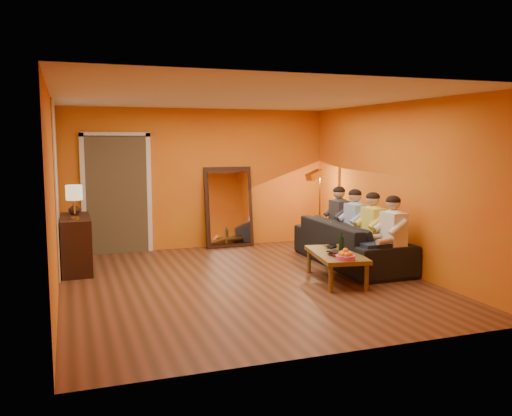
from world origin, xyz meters
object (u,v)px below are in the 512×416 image
object	(u,v)px
sofa	(351,243)
dog	(362,246)
laptop	(336,246)
table_lamp	(74,202)
tumbler	(340,247)
coffee_table	(336,267)
person_far_right	(339,221)
person_mid_left	(373,231)
floor_lamp	(320,210)
mirror_frame	(229,207)
vase	(74,209)
wine_bottle	(341,242)
person_mid_right	(355,226)
person_far_left	(393,237)
sideboard	(76,244)

from	to	relation	value
sofa	dog	distance (m)	0.19
sofa	laptop	size ratio (longest dim) A/B	7.29
table_lamp	tumbler	bearing A→B (deg)	-22.37
coffee_table	person_far_right	world-z (taller)	person_far_right
sofa	person_mid_left	bearing A→B (deg)	-163.89
floor_lamp	laptop	bearing A→B (deg)	-120.07
person_mid_left	tumbler	world-z (taller)	person_mid_left
mirror_frame	vase	bearing A→B (deg)	-163.43
tumbler	sofa	bearing A→B (deg)	51.05
dog	laptop	bearing A→B (deg)	-152.52
table_lamp	wine_bottle	bearing A→B (deg)	-25.05
floor_lamp	dog	world-z (taller)	floor_lamp
person_mid_right	person_far_right	distance (m)	0.55
sofa	dog	size ratio (longest dim) A/B	3.68
person_mid_left	person_mid_right	world-z (taller)	same
dog	floor_lamp	bearing A→B (deg)	88.28
vase	floor_lamp	bearing A→B (deg)	1.18
person_far_left	person_mid_right	size ratio (longest dim) A/B	1.00
table_lamp	wine_bottle	distance (m)	3.96
sofa	floor_lamp	world-z (taller)	floor_lamp
mirror_frame	person_mid_left	bearing A→B (deg)	-58.33
vase	coffee_table	bearing A→B (deg)	-31.66
vase	mirror_frame	bearing A→B (deg)	16.57
tumbler	laptop	distance (m)	0.24
person_mid_left	vase	xyz separation A→B (m)	(-4.37, 1.73, 0.34)
floor_lamp	person_far_left	xyz separation A→B (m)	(0.03, -2.37, -0.11)
floor_lamp	dog	xyz separation A→B (m)	(0.00, -1.54, -0.39)
table_lamp	floor_lamp	distance (m)	4.40
sideboard	laptop	bearing A→B (deg)	-22.97
tumbler	vase	xyz separation A→B (m)	(-3.63, 2.04, 0.48)
floor_lamp	wine_bottle	size ratio (longest dim) A/B	4.65
wine_bottle	tumbler	size ratio (longest dim) A/B	3.16
person_far_left	vase	bearing A→B (deg)	152.43
person_mid_left	person_far_left	bearing A→B (deg)	-90.00
sofa	wine_bottle	size ratio (longest dim) A/B	7.90
mirror_frame	sofa	world-z (taller)	mirror_frame
person_mid_left	wine_bottle	bearing A→B (deg)	-149.48
wine_bottle	vase	bearing A→B (deg)	148.11
table_lamp	laptop	bearing A→B (deg)	-18.90
sideboard	person_far_left	bearing A→B (deg)	-24.93
mirror_frame	coffee_table	distance (m)	3.12
sideboard	floor_lamp	size ratio (longest dim) A/B	0.82
floor_lamp	tumbler	size ratio (longest dim) A/B	14.66
person_far_right	laptop	bearing A→B (deg)	-120.12
tumbler	dog	bearing A→B (deg)	39.82
coffee_table	mirror_frame	bearing A→B (deg)	113.09
wine_bottle	mirror_frame	bearing A→B (deg)	104.12
table_lamp	person_mid_left	distance (m)	4.55
table_lamp	laptop	world-z (taller)	table_lamp
sofa	person_far_left	distance (m)	1.04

